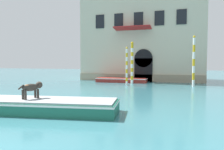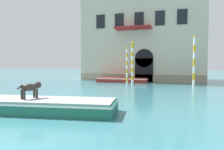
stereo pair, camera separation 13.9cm
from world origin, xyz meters
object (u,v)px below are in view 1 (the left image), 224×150
(boat_foreground, at_px, (48,105))
(mooring_pole_2, at_px, (132,63))
(dog_on_deck, at_px, (32,88))
(boat_moored_near_palazzo, at_px, (122,80))
(mooring_pole_0, at_px, (194,61))
(mooring_pole_1, at_px, (127,66))

(boat_foreground, relative_size, mooring_pole_2, 1.48)
(dog_on_deck, relative_size, boat_moored_near_palazzo, 0.19)
(boat_foreground, bearing_deg, mooring_pole_2, 77.72)
(boat_moored_near_palazzo, bearing_deg, boat_foreground, -89.46)
(mooring_pole_2, bearing_deg, mooring_pole_0, -11.44)
(boat_moored_near_palazzo, height_order, mooring_pole_1, mooring_pole_1)
(mooring_pole_2, bearing_deg, dog_on_deck, -96.43)
(mooring_pole_0, bearing_deg, mooring_pole_2, 168.56)
(boat_moored_near_palazzo, relative_size, mooring_pole_1, 1.53)
(mooring_pole_0, distance_m, mooring_pole_2, 5.98)
(dog_on_deck, height_order, mooring_pole_0, mooring_pole_0)
(dog_on_deck, height_order, mooring_pole_2, mooring_pole_2)
(mooring_pole_1, bearing_deg, boat_moored_near_palazzo, 113.43)
(boat_moored_near_palazzo, xyz_separation_m, mooring_pole_1, (1.31, -3.02, 1.59))
(boat_foreground, xyz_separation_m, mooring_pole_2, (0.81, 13.78, 1.86))
(boat_foreground, bearing_deg, boat_moored_near_palazzo, 83.50)
(dog_on_deck, xyz_separation_m, boat_moored_near_palazzo, (0.11, 15.09, -0.85))
(dog_on_deck, bearing_deg, mooring_pole_2, 16.97)
(boat_foreground, bearing_deg, mooring_pole_1, 77.87)
(boat_foreground, xyz_separation_m, mooring_pole_1, (0.67, 12.00, 1.52))
(dog_on_deck, distance_m, mooring_pole_2, 13.98)
(boat_foreground, xyz_separation_m, dog_on_deck, (-0.75, -0.06, 0.77))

